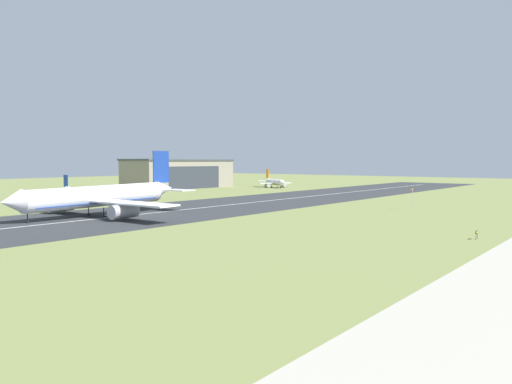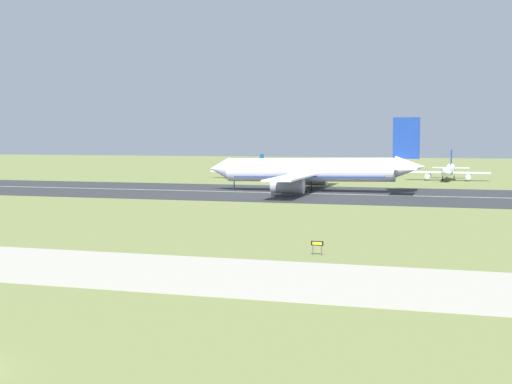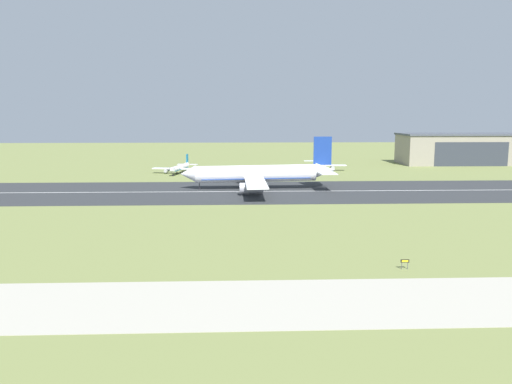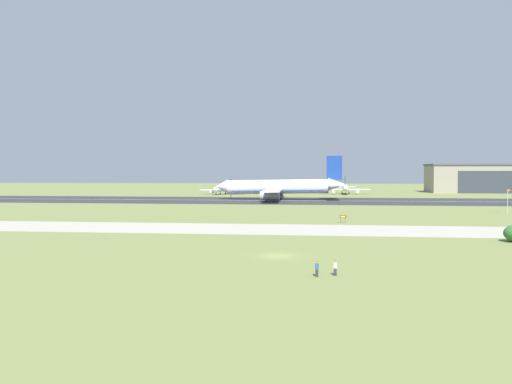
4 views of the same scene
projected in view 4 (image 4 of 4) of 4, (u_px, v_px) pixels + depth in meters
ground_plane at (295, 215)px, 129.85m from camera, size 727.59×727.59×0.00m
runway_strip at (301, 201)px, 193.69m from camera, size 487.59×48.67×0.06m
runway_centreline at (301, 201)px, 193.69m from camera, size 438.83×0.70×0.01m
taxiway_road at (289, 229)px, 96.56m from camera, size 365.69×17.85×0.05m
hangar_building at (487, 178)px, 271.25m from camera, size 62.06×24.60×15.64m
airplane_landing at (278, 187)px, 200.29m from camera, size 52.29×58.52×17.60m
airplane_parked_west at (223, 189)px, 250.06m from camera, size 23.57×24.81×7.55m
airplane_parked_east at (345, 188)px, 252.17m from camera, size 24.39×26.08×9.12m
windsock_pole at (509, 192)px, 133.42m from camera, size 1.79×1.80×6.55m
runway_sign at (343, 217)px, 108.86m from camera, size 1.39×0.13×1.62m
spectator_left at (317, 269)px, 52.69m from camera, size 0.40×0.24×1.64m
spectator_right at (335, 268)px, 53.28m from camera, size 0.40×0.24×1.65m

